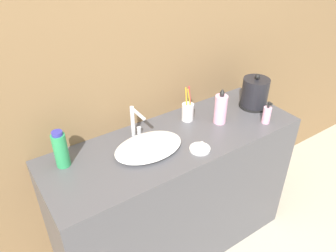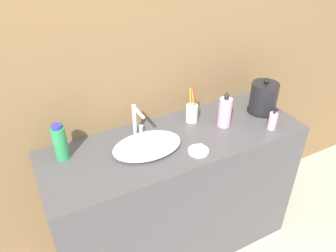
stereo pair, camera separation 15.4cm
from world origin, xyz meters
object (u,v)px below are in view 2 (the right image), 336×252
toothbrush_cup (192,113)px  shampoo_bottle (60,142)px  faucet (137,119)px  lotion_bottle (273,121)px  mouthwash_bottle (225,112)px  electric_kettle (263,98)px

toothbrush_cup → shampoo_bottle: (-0.74, 0.00, 0.04)m
faucet → lotion_bottle: size_ratio=1.33×
faucet → lotion_bottle: faucet is taller
lotion_bottle → shampoo_bottle: 1.13m
faucet → toothbrush_cup: (0.34, -0.02, -0.05)m
faucet → toothbrush_cup: bearing=-2.9°
toothbrush_cup → shampoo_bottle: 0.74m
lotion_bottle → mouthwash_bottle: mouthwash_bottle is taller
shampoo_bottle → mouthwash_bottle: size_ratio=0.90×
faucet → electric_kettle: size_ratio=0.83×
toothbrush_cup → mouthwash_bottle: size_ratio=1.07×
electric_kettle → toothbrush_cup: (-0.44, 0.10, -0.03)m
shampoo_bottle → mouthwash_bottle: (0.88, -0.13, -0.00)m
electric_kettle → lotion_bottle: 0.20m
mouthwash_bottle → shampoo_bottle: bearing=171.7°
faucet → electric_kettle: (0.77, -0.12, -0.01)m
shampoo_bottle → mouthwash_bottle: 0.89m
toothbrush_cup → lotion_bottle: toothbrush_cup is taller
lotion_bottle → mouthwash_bottle: size_ratio=0.63×
electric_kettle → mouthwash_bottle: size_ratio=1.02×
faucet → lotion_bottle: (0.69, -0.29, -0.05)m
faucet → toothbrush_cup: 0.34m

